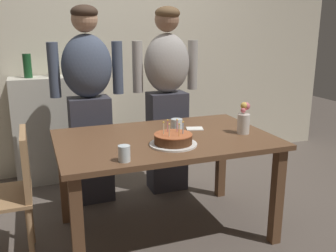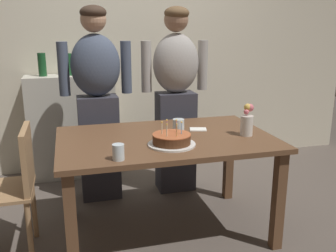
{
  "view_description": "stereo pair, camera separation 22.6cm",
  "coord_description": "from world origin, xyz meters",
  "views": [
    {
      "loc": [
        -0.86,
        -2.39,
        1.5
      ],
      "look_at": [
        -0.0,
        -0.08,
        0.84
      ],
      "focal_mm": 40.15,
      "sensor_mm": 36.0,
      "label": 1
    },
    {
      "loc": [
        -0.65,
        -2.46,
        1.5
      ],
      "look_at": [
        -0.0,
        -0.08,
        0.84
      ],
      "focal_mm": 40.15,
      "sensor_mm": 36.0,
      "label": 2
    }
  ],
  "objects": [
    {
      "name": "person_woman_cardigan",
      "position": [
        0.29,
        0.74,
        0.87
      ],
      "size": [
        0.61,
        0.27,
        1.66
      ],
      "rotation": [
        0.0,
        0.0,
        3.14
      ],
      "color": "#33333D",
      "rests_on": "ground_plane"
    },
    {
      "name": "water_glass_far",
      "position": [
        0.1,
        0.03,
        0.8
      ],
      "size": [
        0.08,
        0.08,
        0.12
      ],
      "primitive_type": "cylinder",
      "color": "silver",
      "rests_on": "dining_table"
    },
    {
      "name": "water_glass_near",
      "position": [
        -0.39,
        -0.38,
        0.79
      ],
      "size": [
        0.07,
        0.07,
        0.1
      ],
      "primitive_type": "cylinder",
      "color": "silver",
      "rests_on": "dining_table"
    },
    {
      "name": "person_man_bearded",
      "position": [
        -0.41,
        0.74,
        0.87
      ],
      "size": [
        0.61,
        0.27,
        1.66
      ],
      "rotation": [
        0.0,
        0.0,
        3.14
      ],
      "color": "#33333D",
      "rests_on": "ground_plane"
    },
    {
      "name": "dining_table",
      "position": [
        0.0,
        0.0,
        0.64
      ],
      "size": [
        1.5,
        0.96,
        0.74
      ],
      "color": "brown",
      "rests_on": "ground_plane"
    },
    {
      "name": "ground_plane",
      "position": [
        0.0,
        0.0,
        0.0
      ],
      "size": [
        10.0,
        10.0,
        0.0
      ],
      "primitive_type": "plane",
      "color": "#564C44"
    },
    {
      "name": "dining_chair",
      "position": [
        -1.03,
        -0.01,
        0.52
      ],
      "size": [
        0.42,
        0.42,
        0.87
      ],
      "rotation": [
        0.0,
        0.0,
        -1.57
      ],
      "color": "#A37A51",
      "rests_on": "ground_plane"
    },
    {
      "name": "birthday_cake",
      "position": [
        -0.01,
        -0.19,
        0.78
      ],
      "size": [
        0.31,
        0.31,
        0.16
      ],
      "color": "white",
      "rests_on": "dining_table"
    },
    {
      "name": "napkin_stack",
      "position": [
        0.28,
        0.12,
        0.74
      ],
      "size": [
        0.15,
        0.12,
        0.01
      ],
      "primitive_type": "cube",
      "rotation": [
        0.0,
        0.0,
        -0.29
      ],
      "color": "white",
      "rests_on": "dining_table"
    },
    {
      "name": "back_wall",
      "position": [
        0.0,
        1.55,
        1.3
      ],
      "size": [
        5.2,
        0.1,
        2.6
      ],
      "primitive_type": "cube",
      "color": "beige",
      "rests_on": "ground_plane"
    },
    {
      "name": "shelf_cabinet",
      "position": [
        -0.62,
        1.33,
        0.52
      ],
      "size": [
        0.85,
        0.3,
        1.28
      ],
      "color": "beige",
      "rests_on": "ground_plane"
    },
    {
      "name": "flower_vase",
      "position": [
        0.57,
        -0.11,
        0.84
      ],
      "size": [
        0.1,
        0.09,
        0.23
      ],
      "color": "silver",
      "rests_on": "dining_table"
    }
  ]
}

